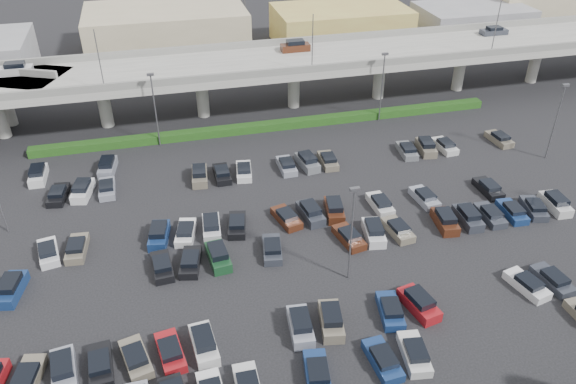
% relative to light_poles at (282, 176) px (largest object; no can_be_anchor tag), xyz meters
% --- Properties ---
extents(ground, '(280.00, 280.00, 0.00)m').
position_rel_light_poles_xyz_m(ground, '(4.13, -2.00, -6.24)').
color(ground, black).
extents(overpass, '(150.00, 13.00, 15.80)m').
position_rel_light_poles_xyz_m(overpass, '(3.88, 30.03, 0.73)').
color(overpass, gray).
rests_on(overpass, ground).
extents(hedge, '(66.00, 1.60, 1.10)m').
position_rel_light_poles_xyz_m(hedge, '(4.13, 23.00, -5.69)').
color(hedge, '#173910').
rests_on(hedge, ground).
extents(parked_cars, '(63.05, 41.64, 1.67)m').
position_rel_light_poles_xyz_m(parked_cars, '(1.09, -5.36, -5.61)').
color(parked_cars, '#452012').
rests_on(parked_cars, ground).
extents(light_poles, '(66.90, 48.38, 10.30)m').
position_rel_light_poles_xyz_m(light_poles, '(0.00, 0.00, 0.00)').
color(light_poles, '#525257').
rests_on(light_poles, ground).
extents(distant_buildings, '(138.00, 24.00, 9.00)m').
position_rel_light_poles_xyz_m(distant_buildings, '(16.50, 59.81, -2.49)').
color(distant_buildings, gray).
rests_on(distant_buildings, ground).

